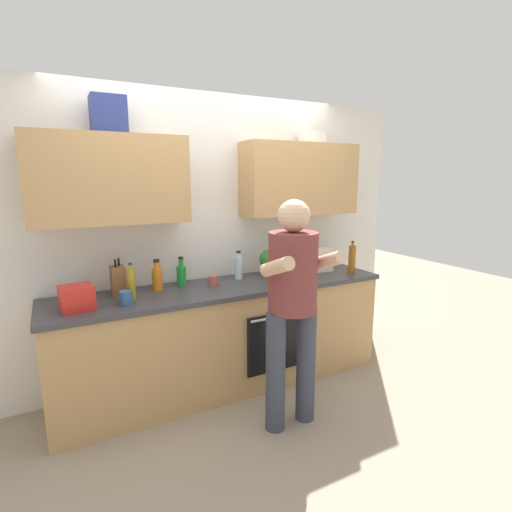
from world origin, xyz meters
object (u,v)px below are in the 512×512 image
(bottle_oil, at_px, (131,284))
(bottle_syrup, at_px, (352,259))
(bottle_soda, at_px, (181,274))
(cup_tea, at_px, (126,298))
(person_standing, at_px, (293,297))
(bottle_juice, at_px, (157,278))
(bottle_water, at_px, (239,267))
(bottle_soy, at_px, (313,268))
(potted_herb, at_px, (269,262))
(grocery_bag_rice, at_px, (321,260))
(grocery_bag_crisps, at_px, (77,298))
(cup_stoneware, at_px, (66,294))
(cup_ceramic, at_px, (213,280))
(knife_block, at_px, (118,281))

(bottle_oil, distance_m, bottle_syrup, 1.99)
(bottle_soda, height_order, cup_tea, bottle_soda)
(person_standing, relative_size, bottle_juice, 6.51)
(bottle_soda, distance_m, bottle_water, 0.51)
(bottle_oil, height_order, bottle_soy, bottle_oil)
(bottle_soda, bearing_deg, cup_tea, -147.97)
(bottle_juice, distance_m, potted_herb, 1.01)
(bottle_water, distance_m, potted_herb, 0.29)
(bottle_soy, xyz_separation_m, bottle_water, (-0.61, 0.28, 0.02))
(bottle_syrup, xyz_separation_m, cup_tea, (-2.04, 0.04, -0.09))
(bottle_juice, height_order, bottle_soy, bottle_juice)
(bottle_syrup, bearing_deg, grocery_bag_rice, 127.43)
(bottle_soda, height_order, bottle_water, bottle_water)
(bottle_oil, distance_m, grocery_bag_crisps, 0.38)
(person_standing, bearing_deg, potted_herb, 71.37)
(cup_stoneware, bearing_deg, bottle_syrup, -7.94)
(cup_stoneware, distance_m, cup_ceramic, 1.12)
(bottle_syrup, xyz_separation_m, cup_stoneware, (-2.42, 0.34, -0.09))
(grocery_bag_rice, bearing_deg, bottle_soda, 175.08)
(bottle_soda, height_order, grocery_bag_rice, bottle_soda)
(knife_block, bearing_deg, bottle_water, 1.32)
(cup_tea, bearing_deg, bottle_soda, 32.03)
(cup_stoneware, bearing_deg, grocery_bag_crisps, -77.13)
(bottle_soy, distance_m, cup_tea, 1.62)
(cup_tea, xyz_separation_m, potted_herb, (1.30, 0.23, 0.09))
(potted_herb, distance_m, grocery_bag_crisps, 1.62)
(bottle_soda, relative_size, knife_block, 0.84)
(bottle_juice, bearing_deg, knife_block, -178.38)
(grocery_bag_crisps, bearing_deg, bottle_oil, 7.66)
(bottle_soy, xyz_separation_m, cup_ceramic, (-0.88, 0.20, -0.06))
(bottle_oil, relative_size, grocery_bag_rice, 1.28)
(bottle_water, distance_m, bottle_syrup, 1.07)
(person_standing, distance_m, bottle_soda, 1.05)
(bottle_oil, relative_size, cup_tea, 2.80)
(bottle_syrup, distance_m, grocery_bag_rice, 0.30)
(bottle_syrup, height_order, cup_tea, bottle_syrup)
(bottle_soy, distance_m, potted_herb, 0.40)
(bottle_soda, bearing_deg, bottle_water, -4.33)
(bottle_juice, relative_size, cup_stoneware, 2.56)
(bottle_soy, bearing_deg, cup_stoneware, 171.42)
(cup_tea, xyz_separation_m, grocery_bag_crisps, (-0.32, 0.04, 0.03))
(bottle_juice, relative_size, potted_herb, 1.01)
(bottle_juice, distance_m, grocery_bag_crisps, 0.64)
(cup_tea, bearing_deg, potted_herb, 10.03)
(cup_stoneware, bearing_deg, bottle_water, -0.97)
(cup_ceramic, distance_m, grocery_bag_crisps, 1.07)
(cup_tea, relative_size, potted_herb, 0.40)
(cup_tea, relative_size, grocery_bag_crisps, 0.48)
(bottle_soy, xyz_separation_m, grocery_bag_rice, (0.24, 0.20, 0.01))
(person_standing, xyz_separation_m, bottle_oil, (-0.96, 0.70, 0.04))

